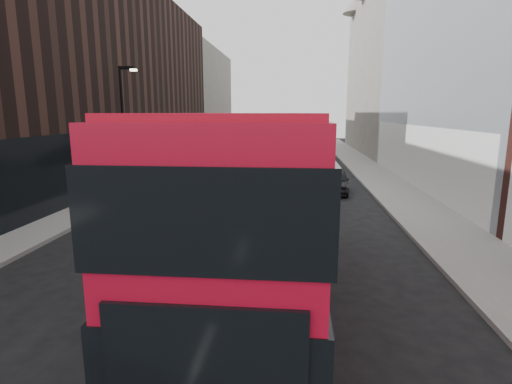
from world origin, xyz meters
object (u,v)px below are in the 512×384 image
(grey_bus, at_px, (292,138))
(car_b, at_px, (316,170))
(red_bus, at_px, (256,199))
(car_a, at_px, (335,181))
(car_c, at_px, (305,157))
(street_lamp, at_px, (124,119))

(grey_bus, height_order, car_b, grey_bus)
(red_bus, bearing_deg, car_b, 82.42)
(red_bus, bearing_deg, car_a, 76.83)
(red_bus, distance_m, car_b, 17.67)
(grey_bus, distance_m, car_a, 19.12)
(red_bus, bearing_deg, car_c, 86.02)
(street_lamp, bearing_deg, car_b, 19.76)
(car_a, xyz_separation_m, car_c, (-1.45, 12.20, 0.07))
(street_lamp, bearing_deg, red_bus, -56.00)
(street_lamp, bearing_deg, car_c, 49.67)
(red_bus, height_order, car_b, red_bus)
(street_lamp, xyz_separation_m, grey_bus, (9.53, 19.40, -2.23))
(street_lamp, distance_m, grey_bus, 21.73)
(grey_bus, distance_m, car_b, 15.49)
(grey_bus, bearing_deg, red_bus, -84.42)
(grey_bus, bearing_deg, car_a, -75.35)
(car_b, relative_size, car_c, 0.95)
(red_bus, xyz_separation_m, car_c, (1.78, 26.09, -1.80))
(street_lamp, distance_m, red_bus, 16.21)
(street_lamp, distance_m, car_a, 12.75)
(car_b, xyz_separation_m, car_c, (-0.52, 8.65, -0.06))
(street_lamp, xyz_separation_m, car_c, (10.79, 12.71, -3.45))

